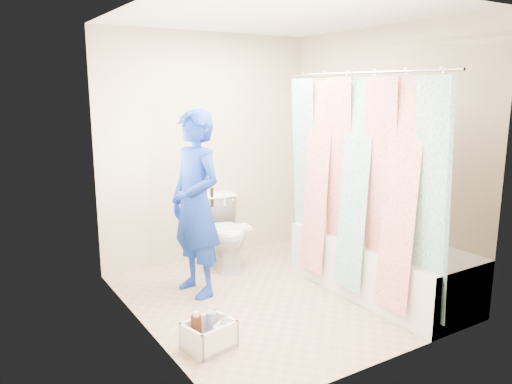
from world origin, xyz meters
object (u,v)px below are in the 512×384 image
plumber (196,204)px  bathtub (380,264)px  cleaning_caddy (210,335)px  toilet (225,232)px

plumber → bathtub: bearing=49.5°
cleaning_caddy → bathtub: bearing=-9.5°
bathtub → toilet: (-0.85, 1.37, 0.10)m
toilet → plumber: 0.87m
toilet → cleaning_caddy: size_ratio=1.91×
bathtub → plumber: plumber is taller
toilet → plumber: bearing=-127.1°
bathtub → toilet: bearing=121.9°
plumber → cleaning_caddy: (-0.35, -0.96, -0.73)m
plumber → cleaning_caddy: plumber is taller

